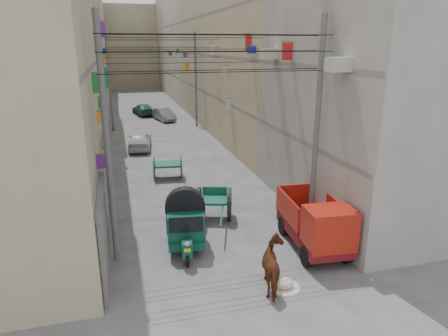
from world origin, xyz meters
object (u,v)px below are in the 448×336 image
object	(u,v)px
distant_car_white	(140,140)
distant_car_grey	(164,114)
horse	(276,267)
distant_car_green	(143,109)
second_cart	(168,166)
auto_rickshaw	(186,222)
feed_sack	(284,283)
mini_truck	(318,228)
tonga_cart	(214,203)

from	to	relation	value
distant_car_white	distant_car_grey	bearing A→B (deg)	-99.13
horse	distant_car_green	size ratio (longest dim) A/B	0.44
second_cart	distant_car_grey	xyz separation A→B (m)	(1.92, 17.34, -0.14)
distant_car_white	distant_car_green	bearing A→B (deg)	-88.39
auto_rickshaw	second_cart	distance (m)	7.97
feed_sack	distant_car_grey	world-z (taller)	distant_car_grey
distant_car_grey	horse	bearing A→B (deg)	-103.73
auto_rickshaw	mini_truck	distance (m)	4.62
tonga_cart	distant_car_grey	bearing A→B (deg)	105.89
tonga_cart	horse	distance (m)	5.34
auto_rickshaw	mini_truck	bearing A→B (deg)	-11.77
mini_truck	distant_car_white	distance (m)	17.12
auto_rickshaw	second_cart	bearing A→B (deg)	95.19
auto_rickshaw	feed_sack	xyz separation A→B (m)	(2.40, -3.22, -0.88)
auto_rickshaw	distant_car_green	size ratio (longest dim) A/B	0.65
mini_truck	horse	xyz separation A→B (m)	(-2.22, -1.62, -0.23)
mini_truck	distant_car_white	size ratio (longest dim) A/B	0.98
distant_car_grey	distant_car_green	distance (m)	4.11
auto_rickshaw	tonga_cart	size ratio (longest dim) A/B	0.78
feed_sack	distant_car_grey	size ratio (longest dim) A/B	0.17
auto_rickshaw	mini_truck	xyz separation A→B (m)	(4.35, -1.57, -0.06)
mini_truck	distant_car_green	size ratio (longest dim) A/B	0.94
mini_truck	second_cart	size ratio (longest dim) A/B	2.19
auto_rickshaw	tonga_cart	bearing A→B (deg)	61.83
auto_rickshaw	tonga_cart	world-z (taller)	auto_rickshaw
second_cart	distant_car_grey	distance (m)	17.45
auto_rickshaw	distant_car_green	world-z (taller)	auto_rickshaw
tonga_cart	second_cart	distance (m)	5.95
distant_car_green	tonga_cart	bearing A→B (deg)	82.25
feed_sack	tonga_cart	bearing A→B (deg)	99.05
auto_rickshaw	distant_car_grey	bearing A→B (deg)	92.80
feed_sack	horse	xyz separation A→B (m)	(-0.28, 0.03, 0.59)
second_cart	feed_sack	distance (m)	11.37
feed_sack	horse	bearing A→B (deg)	173.63
tonga_cart	second_cart	world-z (taller)	tonga_cart
tonga_cart	distant_car_green	size ratio (longest dim) A/B	0.83
second_cart	distant_car_grey	world-z (taller)	second_cart
distant_car_grey	distant_car_white	bearing A→B (deg)	-119.11
feed_sack	distant_car_white	distance (m)	18.29
second_cart	distant_car_green	distance (m)	21.08
feed_sack	distant_car_green	world-z (taller)	distant_car_green
tonga_cart	horse	world-z (taller)	horse
distant_car_grey	tonga_cart	bearing A→B (deg)	-105.23
horse	distant_car_grey	bearing A→B (deg)	-78.76
distant_car_white	distant_car_grey	world-z (taller)	distant_car_white
distant_car_white	distant_car_green	world-z (taller)	distant_car_white
feed_sack	distant_car_grey	distance (m)	28.52
mini_truck	second_cart	xyz separation A→B (m)	(-3.96, 9.52, -0.24)
mini_truck	second_cart	bearing A→B (deg)	117.05
horse	distant_car_green	xyz separation A→B (m)	(-1.53, 32.22, -0.17)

